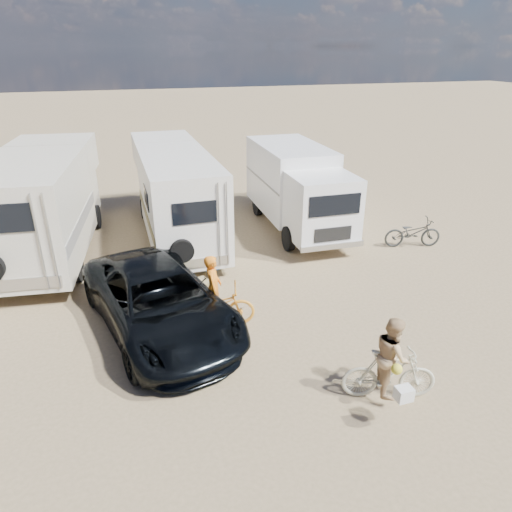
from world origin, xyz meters
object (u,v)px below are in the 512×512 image
object	(u,v)px
box_truck	(298,190)
crate	(199,287)
rv_left	(43,207)
bike_parked	(413,233)
bike_woman	(389,374)
rider_man	(214,295)
cooler	(212,262)
bike_man	(214,306)
rv_main	(175,195)
rider_woman	(391,363)
dark_suv	(159,301)

from	to	relation	value
box_truck	crate	distance (m)	5.97
rv_left	bike_parked	size ratio (longest dim) A/B	3.86
bike_woman	rider_man	distance (m)	4.33
bike_parked	cooler	xyz separation A→B (m)	(-6.72, 0.33, -0.27)
bike_man	bike_woman	size ratio (longest dim) A/B	1.09
bike_woman	crate	bearing A→B (deg)	45.25
rv_main	crate	distance (m)	4.58
rider_woman	cooler	world-z (taller)	rider_woman
crate	rider_woman	bearing A→B (deg)	-62.51
rider_man	cooler	size ratio (longest dim) A/B	2.97
box_truck	crate	world-z (taller)	box_truck
rider_woman	bike_man	bearing A→B (deg)	54.31
rider_man	rv_left	bearing A→B (deg)	49.42
rv_main	bike_parked	size ratio (longest dim) A/B	4.07
rider_man	bike_man	bearing A→B (deg)	0.00
bike_woman	bike_parked	world-z (taller)	bike_woman
dark_suv	bike_man	size ratio (longest dim) A/B	2.81
dark_suv	crate	world-z (taller)	dark_suv
rv_left	crate	distance (m)	5.89
rv_main	crate	bearing A→B (deg)	-91.21
box_truck	dark_suv	bearing A→B (deg)	-134.98
bike_woman	rider_woman	bearing A→B (deg)	0.00
rv_left	rider_woman	size ratio (longest dim) A/B	4.61
rider_man	crate	size ratio (longest dim) A/B	3.36
rider_woman	bike_parked	world-z (taller)	rider_woman
bike_woman	crate	size ratio (longest dim) A/B	3.65
rv_main	bike_parked	xyz separation A→B (m)	(7.31, -3.28, -1.02)
rv_left	rider_man	size ratio (longest dim) A/B	4.42
dark_suv	rider_man	size ratio (longest dim) A/B	3.33
box_truck	bike_man	distance (m)	7.01
rv_main	box_truck	world-z (taller)	rv_main
bike_woman	rider_man	bearing A→B (deg)	54.31
box_truck	cooler	xyz separation A→B (m)	(-3.70, -2.42, -1.22)
bike_woman	bike_parked	xyz separation A→B (m)	(4.77, 6.17, -0.04)
bike_man	crate	size ratio (longest dim) A/B	3.99
rv_left	rider_man	distance (m)	7.02
box_truck	bike_man	bearing A→B (deg)	-126.86
rider_woman	cooler	bearing A→B (deg)	34.50
dark_suv	rider_man	xyz separation A→B (m)	(1.25, -0.17, 0.06)
bike_parked	rider_man	bearing A→B (deg)	124.08
dark_suv	bike_man	bearing A→B (deg)	-21.15
bike_woman	cooler	bearing A→B (deg)	34.50
rider_man	crate	world-z (taller)	rider_man
box_truck	bike_parked	bearing A→B (deg)	-40.76
rv_main	rider_man	world-z (taller)	rv_main
rider_woman	cooler	distance (m)	6.80
cooler	crate	size ratio (longest dim) A/B	1.13
box_truck	dark_suv	size ratio (longest dim) A/B	1.13
crate	box_truck	bearing A→B (deg)	41.28
rider_man	dark_suv	bearing A→B (deg)	95.54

